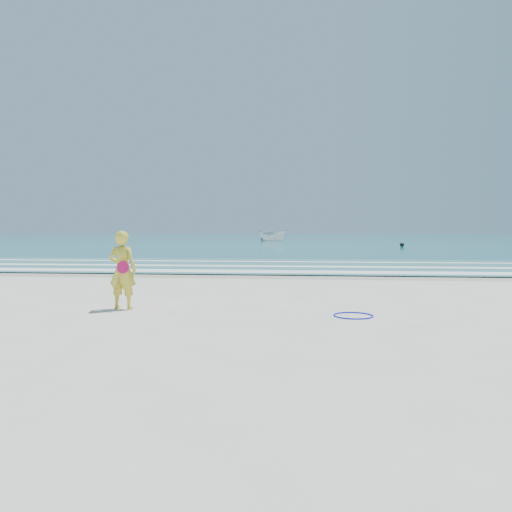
# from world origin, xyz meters

# --- Properties ---
(ground) EXTENTS (400.00, 400.00, 0.00)m
(ground) POSITION_xyz_m (0.00, 0.00, 0.00)
(ground) COLOR silver
(ground) RESTS_ON ground
(wet_sand) EXTENTS (400.00, 2.40, 0.00)m
(wet_sand) POSITION_xyz_m (0.00, 9.00, 0.00)
(wet_sand) COLOR #B2A893
(wet_sand) RESTS_ON ground
(ocean) EXTENTS (400.00, 190.00, 0.04)m
(ocean) POSITION_xyz_m (0.00, 105.00, 0.02)
(ocean) COLOR #19727F
(ocean) RESTS_ON ground
(shallow) EXTENTS (400.00, 10.00, 0.01)m
(shallow) POSITION_xyz_m (0.00, 14.00, 0.04)
(shallow) COLOR #59B7AD
(shallow) RESTS_ON ocean
(foam_near) EXTENTS (400.00, 1.40, 0.01)m
(foam_near) POSITION_xyz_m (0.00, 10.30, 0.05)
(foam_near) COLOR white
(foam_near) RESTS_ON shallow
(foam_mid) EXTENTS (400.00, 0.90, 0.01)m
(foam_mid) POSITION_xyz_m (0.00, 13.20, 0.05)
(foam_mid) COLOR white
(foam_mid) RESTS_ON shallow
(foam_far) EXTENTS (400.00, 0.60, 0.01)m
(foam_far) POSITION_xyz_m (0.00, 16.50, 0.05)
(foam_far) COLOR white
(foam_far) RESTS_ON shallow
(hoop) EXTENTS (0.99, 0.99, 0.03)m
(hoop) POSITION_xyz_m (2.70, 0.53, 0.01)
(hoop) COLOR #0C15E4
(hoop) RESTS_ON ground
(boat) EXTENTS (4.93, 3.27, 1.78)m
(boat) POSITION_xyz_m (-3.38, 62.49, 0.93)
(boat) COLOR silver
(boat) RESTS_ON ocean
(buoy) EXTENTS (0.43, 0.43, 0.43)m
(buoy) POSITION_xyz_m (10.89, 40.88, 0.25)
(buoy) COLOR black
(buoy) RESTS_ON ocean
(woman) EXTENTS (0.65, 0.46, 1.69)m
(woman) POSITION_xyz_m (-2.17, 0.93, 0.84)
(woman) COLOR yellow
(woman) RESTS_ON ground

